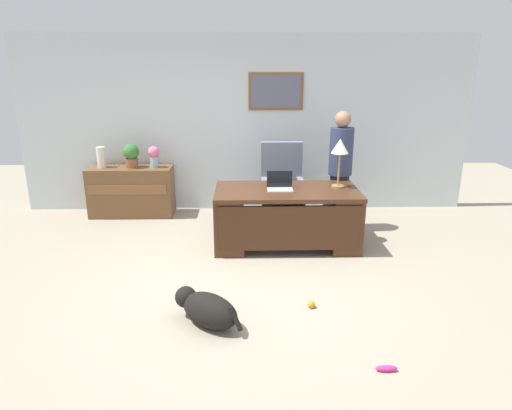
{
  "coord_description": "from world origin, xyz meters",
  "views": [
    {
      "loc": [
        -0.0,
        -4.42,
        2.22
      ],
      "look_at": [
        0.11,
        0.3,
        0.75
      ],
      "focal_mm": 31.28,
      "sensor_mm": 36.0,
      "label": 1
    }
  ],
  "objects": [
    {
      "name": "ground_plane",
      "position": [
        0.0,
        0.0,
        0.0
      ],
      "size": [
        12.0,
        12.0,
        0.0
      ],
      "primitive_type": "plane",
      "color": "#9E937F"
    },
    {
      "name": "vase_with_flowers",
      "position": [
        -1.39,
        2.25,
        0.94
      ],
      "size": [
        0.17,
        0.17,
        0.32
      ],
      "color": "#96B7D1",
      "rests_on": "credenza"
    },
    {
      "name": "vase_empty",
      "position": [
        -2.18,
        2.25,
        0.91
      ],
      "size": [
        0.14,
        0.14,
        0.31
      ],
      "primitive_type": "cylinder",
      "color": "silver",
      "rests_on": "credenza"
    },
    {
      "name": "dog_toy_ball",
      "position": [
        0.62,
        -0.63,
        0.04
      ],
      "size": [
        0.07,
        0.07,
        0.07
      ],
      "primitive_type": "sphere",
      "color": "orange",
      "rests_on": "ground_plane"
    },
    {
      "name": "back_wall",
      "position": [
        0.0,
        2.6,
        1.35
      ],
      "size": [
        7.0,
        0.16,
        2.7
      ],
      "color": "silver",
      "rests_on": "ground_plane"
    },
    {
      "name": "dog_toy_bone",
      "position": [
        1.06,
        -1.58,
        0.03
      ],
      "size": [
        0.17,
        0.05,
        0.05
      ],
      "primitive_type": "ellipsoid",
      "rotation": [
        0.0,
        0.0,
        3.13
      ],
      "color": "#D8338C",
      "rests_on": "ground_plane"
    },
    {
      "name": "armchair",
      "position": [
        0.52,
        1.82,
        0.52
      ],
      "size": [
        0.6,
        0.59,
        1.18
      ],
      "color": "slate",
      "rests_on": "ground_plane"
    },
    {
      "name": "credenza",
      "position": [
        -1.77,
        2.25,
        0.38
      ],
      "size": [
        1.26,
        0.5,
        0.75
      ],
      "color": "brown",
      "rests_on": "ground_plane"
    },
    {
      "name": "desk_lamp",
      "position": [
        1.18,
        1.08,
        1.23
      ],
      "size": [
        0.22,
        0.22,
        0.62
      ],
      "color": "#9E8447",
      "rests_on": "desk"
    },
    {
      "name": "desk",
      "position": [
        0.51,
        0.95,
        0.4
      ],
      "size": [
        1.81,
        0.93,
        0.74
      ],
      "color": "#4C2B19",
      "rests_on": "ground_plane"
    },
    {
      "name": "dog_lying",
      "position": [
        -0.36,
        -0.89,
        0.16
      ],
      "size": [
        0.66,
        0.59,
        0.3
      ],
      "color": "black",
      "rests_on": "ground_plane"
    },
    {
      "name": "potted_plant",
      "position": [
        -1.73,
        2.25,
        0.95
      ],
      "size": [
        0.24,
        0.24,
        0.36
      ],
      "color": "brown",
      "rests_on": "credenza"
    },
    {
      "name": "laptop",
      "position": [
        0.42,
        0.98,
        0.8
      ],
      "size": [
        0.32,
        0.22,
        0.22
      ],
      "color": "#B2B5BA",
      "rests_on": "desk"
    },
    {
      "name": "person_standing",
      "position": [
        1.3,
        1.55,
        0.85
      ],
      "size": [
        0.32,
        0.32,
        1.66
      ],
      "color": "#262323",
      "rests_on": "ground_plane"
    }
  ]
}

